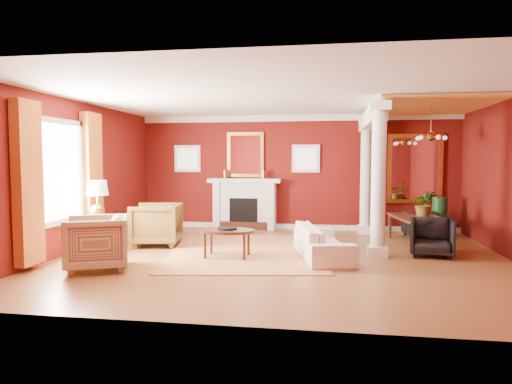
% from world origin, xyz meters
% --- Properties ---
extents(ground, '(8.00, 8.00, 0.00)m').
position_xyz_m(ground, '(0.00, 0.00, 0.00)').
color(ground, brown).
rests_on(ground, ground).
extents(room_shell, '(8.04, 7.04, 2.92)m').
position_xyz_m(room_shell, '(0.00, 0.00, 2.02)').
color(room_shell, '#580D0C').
rests_on(room_shell, ground).
extents(fireplace, '(1.85, 0.42, 1.29)m').
position_xyz_m(fireplace, '(-1.30, 3.32, 0.65)').
color(fireplace, silver).
rests_on(fireplace, ground).
extents(overmantel_mirror, '(0.95, 0.07, 1.15)m').
position_xyz_m(overmantel_mirror, '(-1.30, 3.45, 1.90)').
color(overmantel_mirror, gold).
rests_on(overmantel_mirror, fireplace).
extents(flank_window_left, '(0.70, 0.07, 0.70)m').
position_xyz_m(flank_window_left, '(-2.85, 3.46, 1.80)').
color(flank_window_left, silver).
rests_on(flank_window_left, room_shell).
extents(flank_window_right, '(0.70, 0.07, 0.70)m').
position_xyz_m(flank_window_right, '(0.25, 3.46, 1.80)').
color(flank_window_right, silver).
rests_on(flank_window_right, room_shell).
extents(left_window, '(0.21, 2.55, 2.60)m').
position_xyz_m(left_window, '(-3.89, -0.60, 1.42)').
color(left_window, white).
rests_on(left_window, room_shell).
extents(column_front, '(0.36, 0.36, 2.80)m').
position_xyz_m(column_front, '(1.70, 0.30, 1.43)').
color(column_front, silver).
rests_on(column_front, ground).
extents(column_back, '(0.36, 0.36, 2.80)m').
position_xyz_m(column_back, '(1.70, 3.00, 1.43)').
color(column_back, silver).
rests_on(column_back, ground).
extents(header_beam, '(0.30, 3.20, 0.32)m').
position_xyz_m(header_beam, '(1.70, 1.90, 2.62)').
color(header_beam, silver).
rests_on(header_beam, column_front).
extents(amber_ceiling, '(2.30, 3.40, 0.04)m').
position_xyz_m(amber_ceiling, '(2.85, 1.75, 2.87)').
color(amber_ceiling, gold).
rests_on(amber_ceiling, room_shell).
extents(dining_mirror, '(1.30, 0.07, 1.70)m').
position_xyz_m(dining_mirror, '(2.90, 3.45, 1.55)').
color(dining_mirror, gold).
rests_on(dining_mirror, room_shell).
extents(chandelier, '(0.60, 0.62, 0.75)m').
position_xyz_m(chandelier, '(2.90, 1.80, 2.25)').
color(chandelier, '#AD7236').
rests_on(chandelier, room_shell).
extents(crown_trim, '(8.00, 0.08, 0.16)m').
position_xyz_m(crown_trim, '(0.00, 3.46, 2.82)').
color(crown_trim, silver).
rests_on(crown_trim, room_shell).
extents(base_trim, '(8.00, 0.08, 0.12)m').
position_xyz_m(base_trim, '(0.00, 3.46, 0.06)').
color(base_trim, silver).
rests_on(base_trim, ground).
extents(rug, '(3.32, 4.12, 0.02)m').
position_xyz_m(rug, '(-0.77, 0.44, 0.01)').
color(rug, maroon).
rests_on(rug, ground).
extents(sofa, '(0.98, 2.06, 0.78)m').
position_xyz_m(sofa, '(0.72, 0.09, 0.39)').
color(sofa, white).
rests_on(sofa, ground).
extents(armchair_leopard, '(1.01, 1.06, 0.96)m').
position_xyz_m(armchair_leopard, '(-2.69, 0.77, 0.48)').
color(armchair_leopard, black).
rests_on(armchair_leopard, ground).
extents(armchair_stripe, '(1.18, 1.21, 0.96)m').
position_xyz_m(armchair_stripe, '(-2.87, -1.38, 0.48)').
color(armchair_stripe, tan).
rests_on(armchair_stripe, ground).
extents(coffee_table, '(1.01, 1.01, 0.51)m').
position_xyz_m(coffee_table, '(-0.99, -0.15, 0.46)').
color(coffee_table, black).
rests_on(coffee_table, ground).
extents(coffee_book, '(0.15, 0.04, 0.20)m').
position_xyz_m(coffee_book, '(-1.03, -0.08, 0.61)').
color(coffee_book, black).
rests_on(coffee_book, coffee_table).
extents(side_table, '(0.55, 0.55, 1.38)m').
position_xyz_m(side_table, '(-3.50, -0.12, 0.91)').
color(side_table, black).
rests_on(side_table, ground).
extents(dining_table, '(0.84, 1.72, 0.92)m').
position_xyz_m(dining_table, '(2.73, 1.72, 0.46)').
color(dining_table, black).
rests_on(dining_table, ground).
extents(dining_chair_near, '(0.84, 0.80, 0.77)m').
position_xyz_m(dining_chair_near, '(2.69, 0.54, 0.38)').
color(dining_chair_near, black).
rests_on(dining_chair_near, ground).
extents(dining_chair_far, '(0.71, 0.67, 0.67)m').
position_xyz_m(dining_chair_far, '(2.88, 2.64, 0.34)').
color(dining_chair_far, black).
rests_on(dining_chair_far, ground).
extents(green_urn, '(0.38, 0.38, 0.91)m').
position_xyz_m(green_urn, '(3.37, 2.90, 0.36)').
color(green_urn, '#133C18').
rests_on(green_urn, ground).
extents(potted_plant, '(0.53, 0.58, 0.43)m').
position_xyz_m(potted_plant, '(2.78, 1.72, 1.14)').
color(potted_plant, '#26591E').
rests_on(potted_plant, dining_table).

